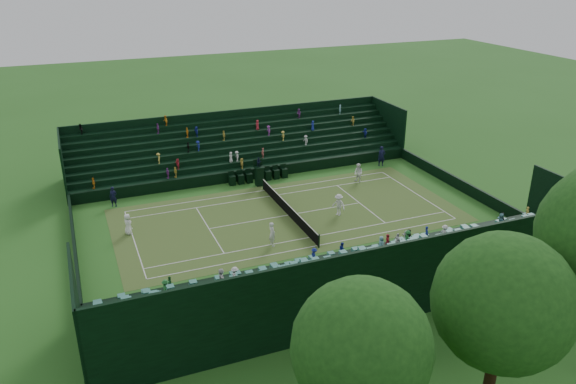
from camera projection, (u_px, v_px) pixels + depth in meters
name	position (u px, v px, depth m)	size (l,w,h in m)	color
ground	(288.00, 215.00, 44.30)	(160.00, 160.00, 0.00)	#2B641F
court_surface	(288.00, 215.00, 44.29)	(12.97, 26.77, 0.01)	#317226
perimeter_wall_north	(454.00, 182.00, 49.59)	(17.17, 0.20, 1.00)	black
perimeter_wall_south	(74.00, 246.00, 38.61)	(17.17, 0.20, 1.00)	black
perimeter_wall_east	(336.00, 259.00, 36.85)	(0.20, 31.77, 1.00)	black
perimeter_wall_west	(253.00, 174.00, 51.35)	(0.20, 31.77, 1.00)	black
north_grandstand	(369.00, 277.00, 32.87)	(6.60, 32.00, 4.90)	black
south_grandstand	(239.00, 150.00, 54.52)	(6.60, 32.00, 4.90)	black
tennis_net	(288.00, 209.00, 44.09)	(11.67, 0.10, 1.06)	black
umpire_chair	(259.00, 173.00, 49.70)	(0.84, 0.84, 2.63)	black
courtside_chairs	(258.00, 176.00, 50.89)	(0.57, 5.54, 1.24)	black
player_near_west	(128.00, 224.00, 40.98)	(0.79, 0.51, 1.61)	white
player_near_east	(272.00, 234.00, 39.31)	(0.66, 0.43, 1.81)	white
player_far_west	(358.00, 173.00, 50.49)	(0.86, 0.67, 1.76)	white
player_far_east	(339.00, 205.00, 44.00)	(1.15, 0.67, 1.78)	white
line_judge_north	(382.00, 156.00, 54.44)	(0.72, 0.47, 1.97)	black
line_judge_south	(113.00, 197.00, 45.57)	(0.62, 0.41, 1.70)	black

